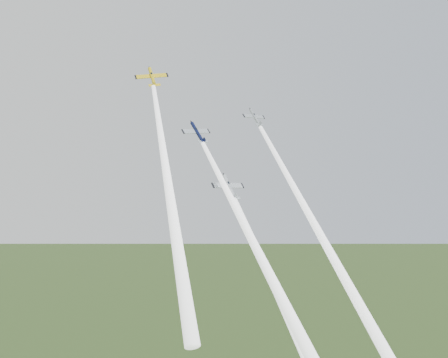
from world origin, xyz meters
TOP-DOWN VIEW (x-y plane):
  - plane_yellow at (-12.92, 6.20)m, footprint 8.15×6.75m
  - smoke_trail_yellow at (-15.56, -14.66)m, footprint 7.72×40.30m
  - plane_navy at (-4.21, -0.59)m, footprint 9.48×7.48m
  - smoke_trail_navy at (1.42, -19.54)m, footprint 13.35×36.97m
  - plane_silver_right at (10.82, -0.02)m, footprint 7.71×6.25m
  - smoke_trail_silver_right at (16.58, -23.48)m, footprint 13.71×45.84m
  - plane_silver_low at (1.02, -6.59)m, footprint 9.42×7.60m
  - smoke_trail_silver_low at (5.27, -28.86)m, footprint 10.81×43.29m

SIDE VIEW (x-z plane):
  - smoke_trail_silver_low at x=5.27m, z-range 33.07..88.50m
  - smoke_trail_silver_right at x=16.58m, z-range 46.06..105.37m
  - smoke_trail_navy at x=1.42m, z-range 53.05..100.97m
  - smoke_trail_yellow at x=-15.56m, z-range 63.07..114.26m
  - plane_silver_low at x=1.02m, z-range 86.50..93.93m
  - plane_navy at x=-4.21m, z-range 98.93..106.45m
  - plane_silver_right at x=10.82m, z-range 104.08..110.10m
  - plane_yellow at x=-12.92m, z-range 112.03..119.92m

